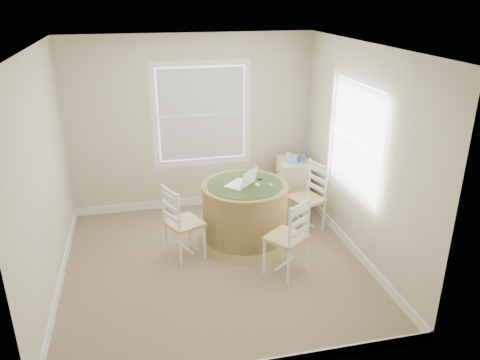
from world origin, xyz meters
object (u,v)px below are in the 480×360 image
object	(u,v)px
chair_left	(184,223)
corner_chest	(292,184)
round_table	(245,210)
chair_right	(306,199)
laptop	(242,183)
chair_near	(286,237)

from	to	relation	value
chair_left	corner_chest	world-z (taller)	chair_left
round_table	chair_left	size ratio (longest dim) A/B	1.38
chair_right	laptop	bearing A→B (deg)	-100.80
laptop	corner_chest	distance (m)	1.37
chair_left	corner_chest	size ratio (longest dim) A/B	1.22
round_table	laptop	size ratio (longest dim) A/B	2.79
round_table	laptop	xyz separation A→B (m)	(-0.05, -0.01, 0.40)
chair_left	laptop	size ratio (longest dim) A/B	2.03
chair_right	corner_chest	distance (m)	0.73
chair_near	chair_right	bearing A→B (deg)	-158.97
round_table	chair_left	bearing A→B (deg)	-179.20
laptop	corner_chest	world-z (taller)	laptop
chair_near	laptop	bearing A→B (deg)	-105.86
chair_right	corner_chest	world-z (taller)	chair_right
chair_left	chair_near	distance (m)	1.28
chair_near	corner_chest	bearing A→B (deg)	-148.04
chair_near	chair_right	xyz separation A→B (m)	(0.61, 0.98, 0.00)
chair_left	chair_near	size ratio (longest dim) A/B	1.00
chair_near	chair_right	distance (m)	1.15
chair_near	chair_left	bearing A→B (deg)	-66.42
chair_right	corner_chest	bearing A→B (deg)	158.61
round_table	laptop	bearing A→B (deg)	178.10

